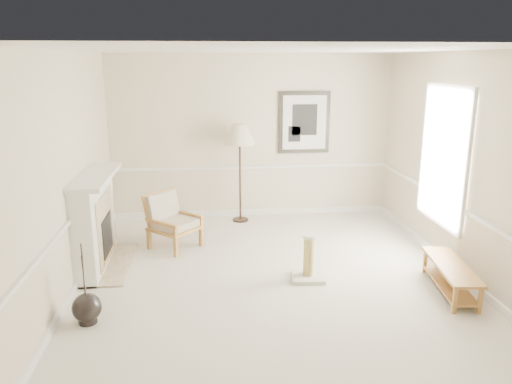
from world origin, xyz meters
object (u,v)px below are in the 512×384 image
floor_vase (87,308)px  armchair (170,218)px  bench (451,274)px  floor_lamp (240,137)px  scratching_post (308,265)px

floor_vase → armchair: floor_vase is taller
armchair → bench: (3.53, -1.93, -0.22)m
floor_vase → armchair: (0.77, 2.26, 0.28)m
floor_vase → floor_lamp: bearing=60.6°
bench → scratching_post: (-1.67, 0.55, -0.05)m
armchair → floor_lamp: size_ratio=0.54×
floor_lamp → armchair: bearing=-135.3°
armchair → bench: bearing=-77.6°
floor_lamp → scratching_post: bearing=-74.3°
armchair → scratching_post: size_ratio=1.54×
bench → armchair: bearing=151.4°
bench → scratching_post: scratching_post is taller
bench → floor_lamp: bearing=127.8°
armchair → scratching_post: 2.34m
floor_vase → bench: (4.30, 0.33, 0.06)m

